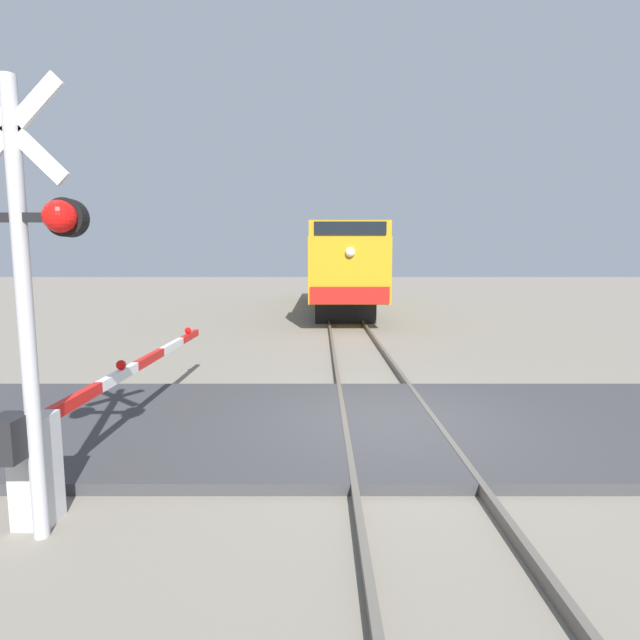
{
  "coord_description": "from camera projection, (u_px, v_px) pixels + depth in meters",
  "views": [
    {
      "loc": [
        -1.1,
        -7.25,
        2.6
      ],
      "look_at": [
        -1.13,
        3.42,
        1.31
      ],
      "focal_mm": 26.6,
      "sensor_mm": 36.0,
      "label": 1
    }
  ],
  "objects": [
    {
      "name": "ground_plane",
      "position": [
        391.0,
        428.0,
        7.51
      ],
      "size": [
        160.0,
        160.0,
        0.0
      ],
      "primitive_type": "plane",
      "color": "gray"
    },
    {
      "name": "rail_track_left",
      "position": [
        345.0,
        423.0,
        7.5
      ],
      "size": [
        0.08,
        80.0,
        0.15
      ],
      "primitive_type": "cube",
      "color": "#59544C",
      "rests_on": "ground_plane"
    },
    {
      "name": "crossing_gate",
      "position": [
        86.0,
        415.0,
        5.69
      ],
      "size": [
        0.36,
        6.75,
        1.23
      ],
      "color": "silver",
      "rests_on": "ground_plane"
    },
    {
      "name": "locomotive",
      "position": [
        341.0,
        271.0,
        26.51
      ],
      "size": [
        3.1,
        18.91,
        4.15
      ],
      "color": "black",
      "rests_on": "ground_plane"
    },
    {
      "name": "crossing_signal",
      "position": [
        21.0,
        258.0,
        4.2
      ],
      "size": [
        1.18,
        0.33,
        4.22
      ],
      "color": "#ADADB2",
      "rests_on": "ground_plane"
    },
    {
      "name": "road_surface",
      "position": [
        391.0,
        424.0,
        7.5
      ],
      "size": [
        36.0,
        4.43,
        0.14
      ],
      "primitive_type": "cube",
      "color": "#38383A",
      "rests_on": "ground_plane"
    },
    {
      "name": "rail_track_right",
      "position": [
        436.0,
        423.0,
        7.5
      ],
      "size": [
        0.08,
        80.0,
        0.15
      ],
      "primitive_type": "cube",
      "color": "#59544C",
      "rests_on": "ground_plane"
    }
  ]
}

